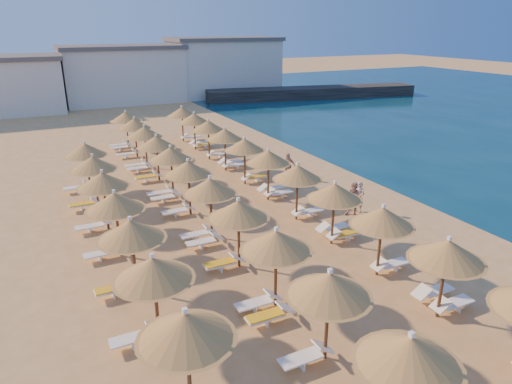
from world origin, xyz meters
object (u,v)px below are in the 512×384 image
beachgoer_b (354,200)px  beachgoer_a (359,197)px  parasol_row_west (199,178)px  beachgoer_c (288,166)px  jetty (313,93)px  parasol_row_east (282,165)px

beachgoer_b → beachgoer_a: size_ratio=1.10×
parasol_row_west → beachgoer_a: (8.44, -2.29, -1.71)m
beachgoer_a → beachgoer_c: bearing=165.8°
jetty → parasol_row_west: bearing=-119.2°
jetty → beachgoer_a: (-20.71, -36.37, 0.13)m
beachgoer_b → beachgoer_a: bearing=74.1°
jetty → beachgoer_a: beachgoer_a is taller
jetty → parasol_row_east: (-24.31, -34.08, 1.84)m
jetty → beachgoer_b: 42.45m
jetty → beachgoer_c: 36.32m
parasol_row_east → beachgoer_c: parasol_row_east is taller
beachgoer_b → beachgoer_a: 0.70m
jetty → parasol_row_east: 41.90m
jetty → parasol_row_east: bearing=-114.2°
beachgoer_a → parasol_row_west: bearing=-123.7°
jetty → beachgoer_c: beachgoer_c is taller
beachgoer_b → beachgoer_c: size_ratio=1.09×
jetty → parasol_row_east: parasol_row_east is taller
jetty → beachgoer_b: beachgoer_b is taller
parasol_row_west → beachgoer_c: 9.32m
jetty → beachgoer_c: (-21.23, -29.46, 0.13)m
parasol_row_west → beachgoer_c: bearing=30.2°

